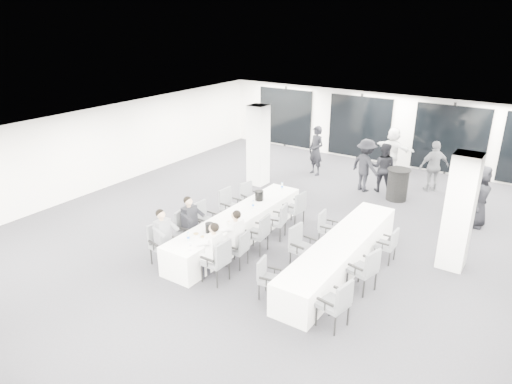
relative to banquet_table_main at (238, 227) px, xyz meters
The scene contains 42 objects.
room 2.72m from the banquet_table_main, 47.50° to the left, with size 14.04×16.04×2.84m.
column_left 4.53m from the banquet_table_main, 116.66° to the left, with size 0.60×0.60×2.80m, color white.
column_right 5.41m from the banquet_table_main, 19.20° to the left, with size 0.60×0.60×2.80m, color white.
banquet_table_main is the anchor object (origin of this frame).
banquet_table_side 2.87m from the banquet_table_main, ahead, with size 0.90×5.00×0.75m, color white.
cocktail_table 5.80m from the banquet_table_main, 63.30° to the left, with size 0.75×0.75×1.04m.
chair_main_left_near 2.19m from the banquet_table_main, 112.63° to the right, with size 0.58×0.63×1.01m.
chair_main_left_second 1.39m from the banquet_table_main, 127.69° to the right, with size 0.60×0.64×1.04m.
chair_main_left_mid 0.95m from the banquet_table_main, 154.42° to the right, with size 0.52×0.58×1.01m.
chair_main_left_fourth 1.13m from the banquet_table_main, 138.90° to the left, with size 0.54×0.60×1.03m.
chair_main_left_far 1.89m from the banquet_table_main, 116.03° to the left, with size 0.56×0.59×0.92m.
chair_main_right_near 2.10m from the banquet_table_main, 66.23° to the right, with size 0.53×0.60×1.04m.
chair_main_right_second 1.37m from the banquet_table_main, 52.69° to the right, with size 0.49×0.54×0.90m.
chair_main_right_mid 0.89m from the banquet_table_main, 15.97° to the right, with size 0.55×0.60×1.00m.
chair_main_right_fourth 1.10m from the banquet_table_main, 39.65° to the left, with size 0.57×0.61×0.97m.
chair_main_right_far 1.84m from the banquet_table_main, 62.67° to the left, with size 0.56×0.61×1.02m.
chair_side_left_near 2.71m from the banquet_table_main, 41.13° to the right, with size 0.51×0.54×0.87m.
chair_side_left_mid 2.06m from the banquet_table_main, ahead, with size 0.57×0.62×1.04m.
chair_side_left_far 2.31m from the banquet_table_main, 28.05° to the left, with size 0.48×0.53×0.90m.
chair_side_right_near 4.19m from the banquet_table_main, 27.56° to the right, with size 0.61×0.64×1.03m.
chair_side_right_mid 3.74m from the banquet_table_main, ahead, with size 0.63×0.66×1.03m.
chair_side_right_far 3.85m from the banquet_table_main, 16.33° to the left, with size 0.45×0.50×0.87m.
seated_guest_a 2.18m from the banquet_table_main, 108.26° to the right, with size 0.50×0.38×1.44m.
seated_guest_b 1.34m from the banquet_table_main, 121.90° to the right, with size 0.50×0.38×1.44m.
seated_guest_c 2.07m from the banquet_table_main, 70.72° to the right, with size 0.50×0.38×1.44m.
seated_guest_d 1.35m from the banquet_table_main, 58.62° to the right, with size 0.50×0.38×1.44m.
standing_guest_b 6.00m from the banquet_table_main, 71.19° to the left, with size 0.92×0.56×1.91m, color black.
standing_guest_c 5.60m from the banquet_table_main, 75.30° to the left, with size 1.32×0.67×2.03m, color black.
standing_guest_d 7.44m from the banquet_table_main, 63.23° to the left, with size 1.16×0.65×1.98m, color #5C5E64.
standing_guest_e 6.79m from the banquet_table_main, 41.38° to the left, with size 0.99×0.60×2.04m, color black.
standing_guest_f 8.11m from the banquet_table_main, 79.28° to the left, with size 1.77×0.68×1.93m, color silver.
standing_guest_g 6.07m from the banquet_table_main, 97.17° to the left, with size 0.76×0.61×2.08m, color black.
standing_guest_h 6.70m from the banquet_table_main, 45.61° to the left, with size 1.03×0.63×2.14m, color black.
ice_bucket_near 1.33m from the banquet_table_main, 87.73° to the right, with size 0.21×0.21×0.23m, color black.
ice_bucket_far 1.23m from the banquet_table_main, 93.80° to the left, with size 0.24×0.24×0.28m, color black.
water_bottle_a 1.90m from the banquet_table_main, 92.76° to the right, with size 0.06×0.06×0.20m, color silver.
water_bottle_b 0.75m from the banquet_table_main, 81.73° to the left, with size 0.06×0.06×0.20m, color silver.
water_bottle_c 2.28m from the banquet_table_main, 89.60° to the left, with size 0.06×0.06×0.20m, color silver.
plate_a 1.56m from the banquet_table_main, 95.66° to the right, with size 0.22×0.22×0.03m.
plate_b 1.58m from the banquet_table_main, 86.83° to the right, with size 0.19×0.19×0.03m.
plate_c 0.67m from the banquet_table_main, 75.42° to the right, with size 0.21×0.21×0.03m.
wine_glass 2.26m from the banquet_table_main, 82.90° to the right, with size 0.07×0.07×0.18m.
Camera 1 is at (5.64, -9.56, 5.64)m, focal length 32.00 mm.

